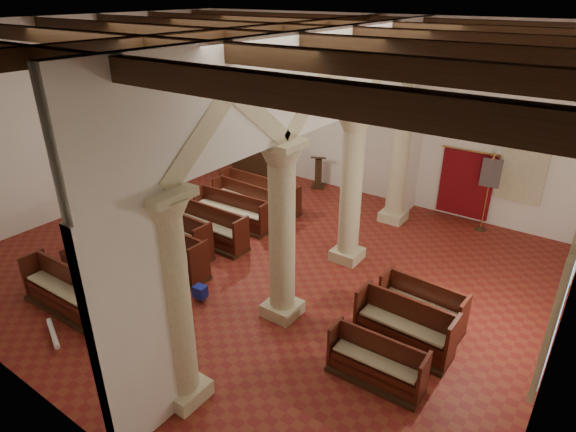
# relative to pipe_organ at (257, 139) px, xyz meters

# --- Properties ---
(floor) EXTENTS (14.00, 14.00, 0.00)m
(floor) POSITION_rel_pipe_organ_xyz_m (4.50, -5.50, -1.37)
(floor) COLOR maroon
(floor) RESTS_ON ground
(ceiling) EXTENTS (14.00, 14.00, 0.00)m
(ceiling) POSITION_rel_pipe_organ_xyz_m (4.50, -5.50, 4.63)
(ceiling) COLOR black
(ceiling) RESTS_ON wall_back
(wall_back) EXTENTS (14.00, 0.02, 6.00)m
(wall_back) POSITION_rel_pipe_organ_xyz_m (4.50, 0.50, 1.63)
(wall_back) COLOR white
(wall_back) RESTS_ON floor
(wall_front) EXTENTS (14.00, 0.02, 6.00)m
(wall_front) POSITION_rel_pipe_organ_xyz_m (4.50, -11.50, 1.63)
(wall_front) COLOR white
(wall_front) RESTS_ON floor
(wall_left) EXTENTS (0.02, 12.00, 6.00)m
(wall_left) POSITION_rel_pipe_organ_xyz_m (-2.50, -5.50, 1.63)
(wall_left) COLOR white
(wall_left) RESTS_ON floor
(ceiling_beams) EXTENTS (13.80, 11.80, 0.30)m
(ceiling_beams) POSITION_rel_pipe_organ_xyz_m (4.50, -5.50, 4.45)
(ceiling_beams) COLOR #382411
(ceiling_beams) RESTS_ON wall_back
(arcade) EXTENTS (0.90, 11.90, 6.00)m
(arcade) POSITION_rel_pipe_organ_xyz_m (6.30, -5.50, 2.19)
(arcade) COLOR beige
(arcade) RESTS_ON floor
(window_right_a) EXTENTS (0.03, 1.00, 2.20)m
(window_right_a) POSITION_rel_pipe_organ_xyz_m (11.48, -7.00, 0.83)
(window_right_a) COLOR #2C634A
(window_right_a) RESTS_ON wall_right
(window_back) EXTENTS (1.00, 0.03, 2.20)m
(window_back) POSITION_rel_pipe_organ_xyz_m (9.50, 0.48, 0.83)
(window_back) COLOR #2C634A
(window_back) RESTS_ON wall_back
(pipe_organ) EXTENTS (2.10, 0.85, 4.40)m
(pipe_organ) POSITION_rel_pipe_organ_xyz_m (0.00, 0.00, 0.00)
(pipe_organ) COLOR #382411
(pipe_organ) RESTS_ON floor
(lectern) EXTENTS (0.63, 0.67, 1.27)m
(lectern) POSITION_rel_pipe_organ_xyz_m (2.86, -0.01, -0.85)
(lectern) COLOR #3E2B13
(lectern) RESTS_ON floor
(dossal_curtain) EXTENTS (1.80, 0.07, 2.17)m
(dossal_curtain) POSITION_rel_pipe_organ_xyz_m (8.00, 0.42, -0.21)
(dossal_curtain) COLOR maroon
(dossal_curtain) RESTS_ON floor
(processional_banner) EXTENTS (0.56, 0.72, 2.46)m
(processional_banner) POSITION_rel_pipe_organ_xyz_m (8.77, -0.07, -0.56)
(processional_banner) COLOR #382411
(processional_banner) RESTS_ON floor
(hymnal_box_a) EXTENTS (0.37, 0.31, 0.33)m
(hymnal_box_a) POSITION_rel_pipe_organ_xyz_m (3.43, -9.57, -1.11)
(hymnal_box_a) COLOR #151991
(hymnal_box_a) RESTS_ON floor
(hymnal_box_b) EXTENTS (0.31, 0.25, 0.30)m
(hymnal_box_b) POSITION_rel_pipe_organ_xyz_m (4.42, -7.69, -1.12)
(hymnal_box_b) COLOR #17148D
(hymnal_box_b) RESTS_ON floor
(hymnal_box_c) EXTENTS (0.34, 0.27, 0.34)m
(hymnal_box_c) POSITION_rel_pipe_organ_xyz_m (3.43, -5.53, -1.10)
(hymnal_box_c) COLOR #16269A
(hymnal_box_c) RESTS_ON floor
(tube_heater_a) EXTENTS (1.02, 0.49, 0.11)m
(tube_heater_a) POSITION_rel_pipe_organ_xyz_m (2.89, -10.49, -1.21)
(tube_heater_a) COLOR white
(tube_heater_a) RESTS_ON floor
(tube_heater_b) EXTENTS (0.95, 0.12, 0.09)m
(tube_heater_b) POSITION_rel_pipe_organ_xyz_m (3.01, -8.76, -1.21)
(tube_heater_b) COLOR white
(tube_heater_b) RESTS_ON floor
(nave_pew_0) EXTENTS (3.13, 0.79, 1.10)m
(nave_pew_0) POSITION_rel_pipe_organ_xyz_m (2.53, -9.70, -1.01)
(nave_pew_0) COLOR #382411
(nave_pew_0) RESTS_ON floor
(nave_pew_1) EXTENTS (2.68, 0.74, 0.96)m
(nave_pew_1) POSITION_rel_pipe_organ_xyz_m (2.51, -8.93, -1.05)
(nave_pew_1) COLOR #382411
(nave_pew_1) RESTS_ON floor
(nave_pew_2) EXTENTS (3.10, 0.78, 1.04)m
(nave_pew_2) POSITION_rel_pipe_organ_xyz_m (1.88, -7.93, -1.03)
(nave_pew_2) COLOR #382411
(nave_pew_2) RESTS_ON floor
(nave_pew_3) EXTENTS (3.41, 0.84, 1.14)m
(nave_pew_3) POSITION_rel_pipe_organ_xyz_m (2.29, -7.19, -1.00)
(nave_pew_3) COLOR #382411
(nave_pew_3) RESTS_ON floor
(nave_pew_4) EXTENTS (2.89, 0.89, 1.15)m
(nave_pew_4) POSITION_rel_pipe_organ_xyz_m (1.95, -6.41, -0.99)
(nave_pew_4) COLOR #382411
(nave_pew_4) RESTS_ON floor
(nave_pew_5) EXTENTS (2.84, 0.73, 1.09)m
(nave_pew_5) POSITION_rel_pipe_organ_xyz_m (2.43, -5.49, -1.01)
(nave_pew_5) COLOR #382411
(nave_pew_5) RESTS_ON floor
(nave_pew_6) EXTENTS (2.65, 0.81, 1.02)m
(nave_pew_6) POSITION_rel_pipe_organ_xyz_m (2.34, -4.23, -1.03)
(nave_pew_6) COLOR #382411
(nave_pew_6) RESTS_ON floor
(nave_pew_7) EXTENTS (2.94, 0.80, 0.97)m
(nave_pew_7) POSITION_rel_pipe_organ_xyz_m (2.29, -3.29, -1.05)
(nave_pew_7) COLOR #382411
(nave_pew_7) RESTS_ON floor
(nave_pew_8) EXTENTS (3.10, 0.79, 1.03)m
(nave_pew_8) POSITION_rel_pipe_organ_xyz_m (2.17, -2.63, -1.03)
(nave_pew_8) COLOR #382411
(nave_pew_8) RESTS_ON floor
(aisle_pew_0) EXTENTS (1.84, 0.67, 0.95)m
(aisle_pew_0) POSITION_rel_pipe_organ_xyz_m (8.92, -7.65, -1.05)
(aisle_pew_0) COLOR #382411
(aisle_pew_0) RESTS_ON floor
(aisle_pew_1) EXTENTS (2.02, 0.80, 1.10)m
(aisle_pew_1) POSITION_rel_pipe_organ_xyz_m (8.96, -6.48, -1.00)
(aisle_pew_1) COLOR #382411
(aisle_pew_1) RESTS_ON floor
(aisle_pew_2) EXTENTS (1.88, 0.80, 1.04)m
(aisle_pew_2) POSITION_rel_pipe_organ_xyz_m (8.98, -5.58, -1.02)
(aisle_pew_2) COLOR #382411
(aisle_pew_2) RESTS_ON floor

